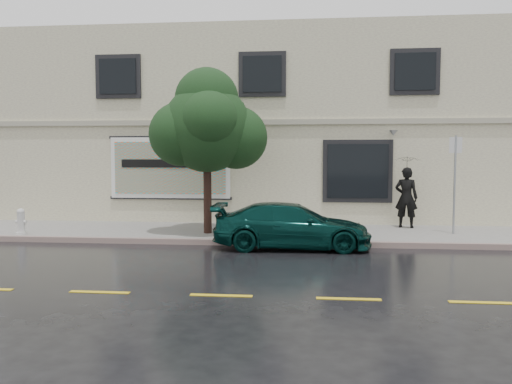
# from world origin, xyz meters

# --- Properties ---
(ground) EXTENTS (90.00, 90.00, 0.00)m
(ground) POSITION_xyz_m (0.00, 0.00, 0.00)
(ground) COLOR black
(ground) RESTS_ON ground
(sidewalk) EXTENTS (20.00, 3.50, 0.15)m
(sidewalk) POSITION_xyz_m (0.00, 3.25, 0.07)
(sidewalk) COLOR gray
(sidewalk) RESTS_ON ground
(curb) EXTENTS (20.00, 0.18, 0.16)m
(curb) POSITION_xyz_m (0.00, 1.50, 0.07)
(curb) COLOR slate
(curb) RESTS_ON ground
(road_marking) EXTENTS (19.00, 0.12, 0.01)m
(road_marking) POSITION_xyz_m (0.00, -3.50, 0.01)
(road_marking) COLOR gold
(road_marking) RESTS_ON ground
(building) EXTENTS (20.00, 8.12, 7.00)m
(building) POSITION_xyz_m (0.00, 9.00, 3.50)
(building) COLOR beige
(building) RESTS_ON ground
(billboard) EXTENTS (4.30, 0.16, 2.20)m
(billboard) POSITION_xyz_m (-3.20, 4.92, 2.05)
(billboard) COLOR white
(billboard) RESTS_ON ground
(car) EXTENTS (4.19, 1.92, 1.21)m
(car) POSITION_xyz_m (1.11, 1.20, 0.60)
(car) COLOR #072B27
(car) RESTS_ON ground
(pedestrian) EXTENTS (0.82, 0.65, 1.95)m
(pedestrian) POSITION_xyz_m (4.69, 4.38, 1.12)
(pedestrian) COLOR black
(pedestrian) RESTS_ON sidewalk
(umbrella) EXTENTS (1.14, 1.14, 0.64)m
(umbrella) POSITION_xyz_m (4.69, 4.38, 2.42)
(umbrella) COLOR black
(umbrella) RESTS_ON pedestrian
(street_tree) EXTENTS (2.61, 2.61, 4.43)m
(street_tree) POSITION_xyz_m (-1.44, 2.64, 3.26)
(street_tree) COLOR #301C15
(street_tree) RESTS_ON sidewalk
(fire_hydrant) EXTENTS (0.32, 0.30, 0.77)m
(fire_hydrant) POSITION_xyz_m (-6.82, 1.80, 0.53)
(fire_hydrant) COLOR silver
(fire_hydrant) RESTS_ON sidewalk
(sign_pole) EXTENTS (0.36, 0.06, 2.90)m
(sign_pole) POSITION_xyz_m (5.84, 3.20, 1.87)
(sign_pole) COLOR gray
(sign_pole) RESTS_ON sidewalk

